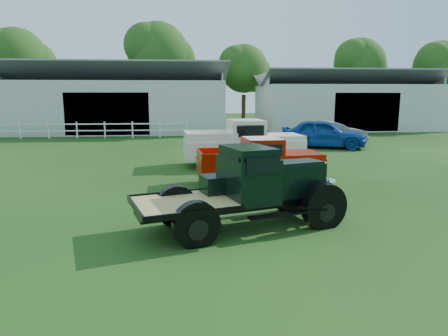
{
  "coord_description": "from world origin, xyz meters",
  "views": [
    {
      "loc": [
        -0.74,
        -9.94,
        3.09
      ],
      "look_at": [
        0.2,
        1.2,
        1.05
      ],
      "focal_mm": 32.0,
      "sensor_mm": 36.0,
      "label": 1
    }
  ],
  "objects_px": {
    "vintage_flatbed": "(244,187)",
    "red_pickup": "(259,161)",
    "white_pickup": "(243,143)",
    "misc_car_blue": "(323,134)",
    "misc_car_grey": "(332,132)"
  },
  "relations": [
    {
      "from": "vintage_flatbed",
      "to": "red_pickup",
      "type": "xyz_separation_m",
      "value": [
        1.18,
        4.69,
        -0.14
      ]
    },
    {
      "from": "red_pickup",
      "to": "misc_car_grey",
      "type": "distance_m",
      "value": 13.38
    },
    {
      "from": "white_pickup",
      "to": "misc_car_grey",
      "type": "height_order",
      "value": "white_pickup"
    },
    {
      "from": "red_pickup",
      "to": "white_pickup",
      "type": "distance_m",
      "value": 3.82
    },
    {
      "from": "vintage_flatbed",
      "to": "red_pickup",
      "type": "height_order",
      "value": "vintage_flatbed"
    },
    {
      "from": "red_pickup",
      "to": "white_pickup",
      "type": "relative_size",
      "value": 0.83
    },
    {
      "from": "vintage_flatbed",
      "to": "red_pickup",
      "type": "relative_size",
      "value": 1.08
    },
    {
      "from": "white_pickup",
      "to": "misc_car_grey",
      "type": "relative_size",
      "value": 1.25
    },
    {
      "from": "red_pickup",
      "to": "misc_car_grey",
      "type": "relative_size",
      "value": 1.04
    },
    {
      "from": "white_pickup",
      "to": "vintage_flatbed",
      "type": "bearing_deg",
      "value": -102.06
    },
    {
      "from": "vintage_flatbed",
      "to": "misc_car_blue",
      "type": "height_order",
      "value": "vintage_flatbed"
    },
    {
      "from": "misc_car_blue",
      "to": "misc_car_grey",
      "type": "height_order",
      "value": "misc_car_blue"
    },
    {
      "from": "red_pickup",
      "to": "misc_car_blue",
      "type": "relative_size",
      "value": 0.91
    },
    {
      "from": "vintage_flatbed",
      "to": "white_pickup",
      "type": "height_order",
      "value": "white_pickup"
    },
    {
      "from": "misc_car_blue",
      "to": "misc_car_grey",
      "type": "relative_size",
      "value": 1.15
    }
  ]
}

